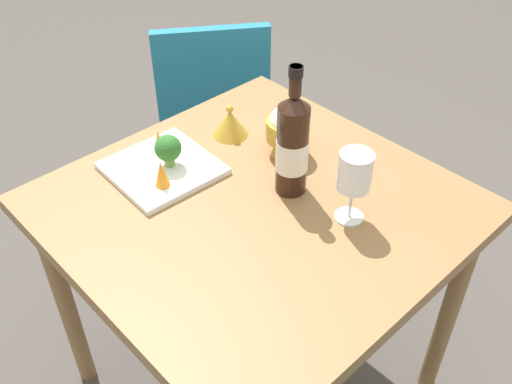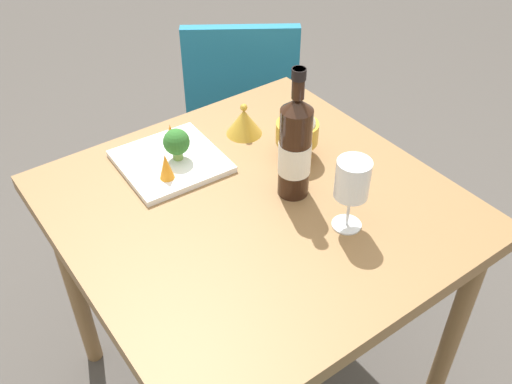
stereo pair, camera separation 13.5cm
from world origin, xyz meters
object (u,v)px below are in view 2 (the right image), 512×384
at_px(carrot_garnish_left, 171,133).
at_px(carrot_garnish_right, 166,166).
at_px(wine_bottle, 295,148).
at_px(chair_near_window, 241,100).
at_px(wine_glass, 352,181).
at_px(broccoli_floret, 176,142).
at_px(rice_bowl, 297,132).
at_px(serving_plate, 171,161).
at_px(rice_bowl_lid, 244,122).

height_order(carrot_garnish_left, carrot_garnish_right, carrot_garnish_right).
xyz_separation_m(wine_bottle, carrot_garnish_left, (-0.34, -0.14, -0.09)).
xyz_separation_m(chair_near_window, wine_glass, (0.90, -0.33, 0.34)).
xyz_separation_m(wine_bottle, broccoli_floret, (-0.26, -0.17, -0.07)).
height_order(wine_bottle, rice_bowl, wine_bottle).
height_order(rice_bowl, carrot_garnish_right, rice_bowl).
height_order(chair_near_window, carrot_garnish_right, chair_near_window).
bearing_deg(wine_glass, carrot_garnish_right, -145.98).
relative_size(wine_glass, carrot_garnish_right, 2.57).
relative_size(chair_near_window, serving_plate, 3.27).
xyz_separation_m(chair_near_window, wine_bottle, (0.73, -0.36, 0.35)).
bearing_deg(carrot_garnish_right, chair_near_window, 132.01).
bearing_deg(wine_bottle, rice_bowl, 138.07).
bearing_deg(chair_near_window, broccoli_floret, -103.91).
bearing_deg(rice_bowl, rice_bowl_lid, -163.16).
bearing_deg(broccoli_floret, wine_glass, 23.98).
distance_m(wine_glass, carrot_garnish_right, 0.46).
height_order(wine_bottle, wine_glass, wine_bottle).
bearing_deg(broccoli_floret, rice_bowl_lid, 93.95).
relative_size(serving_plate, carrot_garnish_right, 3.73).
relative_size(wine_glass, rice_bowl_lid, 1.79).
bearing_deg(carrot_garnish_right, rice_bowl_lid, 103.97).
bearing_deg(serving_plate, rice_bowl_lid, 91.12).
bearing_deg(serving_plate, rice_bowl, 60.49).
distance_m(wine_bottle, rice_bowl_lid, 0.30).
distance_m(serving_plate, carrot_garnish_right, 0.09).
xyz_separation_m(rice_bowl_lid, serving_plate, (0.00, -0.23, -0.03)).
distance_m(rice_bowl_lid, broccoli_floret, 0.22).
bearing_deg(wine_glass, carrot_garnish_left, -161.62).
distance_m(wine_glass, rice_bowl, 0.29).
xyz_separation_m(broccoli_floret, carrot_garnish_left, (-0.08, 0.02, -0.02)).
xyz_separation_m(rice_bowl, broccoli_floret, (-0.15, -0.27, -0.01)).
relative_size(wine_bottle, carrot_garnish_left, 6.04).
bearing_deg(broccoli_floret, carrot_garnish_left, 162.97).
distance_m(chair_near_window, rice_bowl_lid, 0.60).
distance_m(chair_near_window, wine_bottle, 0.89).
bearing_deg(rice_bowl, broccoli_floret, -119.36).
relative_size(wine_bottle, wine_glass, 1.85).
bearing_deg(wine_glass, rice_bowl, 164.43).
xyz_separation_m(wine_glass, broccoli_floret, (-0.43, -0.19, -0.06)).
xyz_separation_m(wine_glass, serving_plate, (-0.44, -0.21, -0.12)).
bearing_deg(rice_bowl_lid, carrot_garnish_left, -107.23).
bearing_deg(wine_glass, rice_bowl_lid, 176.49).
bearing_deg(carrot_garnish_left, wine_bottle, 22.96).
xyz_separation_m(wine_glass, carrot_garnish_right, (-0.37, -0.25, -0.08)).
distance_m(chair_near_window, carrot_garnish_right, 0.83).
xyz_separation_m(carrot_garnish_left, carrot_garnish_right, (0.13, -0.09, 0.01)).
relative_size(rice_bowl_lid, serving_plate, 0.38).
distance_m(rice_bowl, rice_bowl_lid, 0.18).
xyz_separation_m(wine_bottle, wine_glass, (0.17, 0.02, -0.00)).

